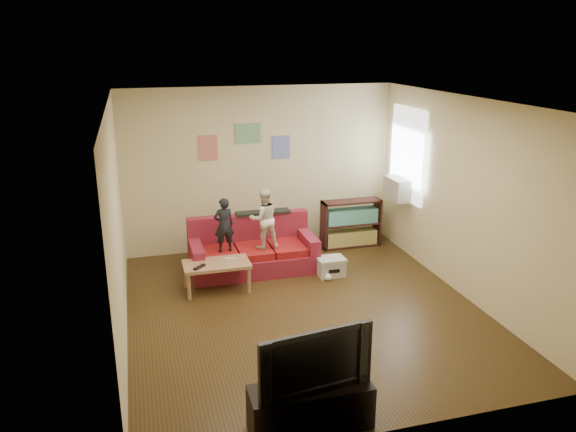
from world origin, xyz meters
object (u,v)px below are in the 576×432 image
object	(u,v)px
file_box	(331,266)
tv_stand	(310,407)
child_b	(264,219)
bookshelf	(351,226)
sofa	(253,252)
coffee_table	(217,267)
child_a	(224,225)
television	(311,357)

from	to	relation	value
file_box	tv_stand	distance (m)	3.49
child_b	bookshelf	world-z (taller)	child_b
sofa	coffee_table	world-z (taller)	sofa
child_a	television	distance (m)	3.62
sofa	tv_stand	world-z (taller)	sofa
television	child_b	bearing A→B (deg)	75.55
coffee_table	child_a	bearing A→B (deg)	66.86
child_a	file_box	bearing A→B (deg)	160.39
child_b	tv_stand	bearing A→B (deg)	78.97
television	tv_stand	bearing A→B (deg)	0.00
file_box	tv_stand	bearing A→B (deg)	-112.77
bookshelf	tv_stand	distance (m)	4.83
bookshelf	file_box	world-z (taller)	bookshelf
sofa	child_b	distance (m)	0.62
coffee_table	bookshelf	distance (m)	2.74
child_b	tv_stand	distance (m)	3.70
file_box	television	size ratio (longest dim) A/B	0.38
child_a	tv_stand	size ratio (longest dim) A/B	0.73
bookshelf	file_box	distance (m)	1.37
coffee_table	tv_stand	bearing A→B (deg)	-83.33
child_a	child_b	xyz separation A→B (m)	(0.60, 0.00, 0.05)
file_box	sofa	bearing A→B (deg)	152.37
sofa	tv_stand	size ratio (longest dim) A/B	1.69
file_box	television	xyz separation A→B (m)	(-1.35, -3.22, 0.58)
coffee_table	child_b	bearing A→B (deg)	29.78
coffee_table	sofa	bearing A→B (deg)	43.78
child_a	bookshelf	size ratio (longest dim) A/B	0.81
child_a	television	xyz separation A→B (m)	(0.18, -3.62, -0.08)
child_a	tv_stand	bearing A→B (deg)	87.80
child_b	file_box	bearing A→B (deg)	152.41
sofa	file_box	distance (m)	1.22
file_box	tv_stand	xyz separation A→B (m)	(-1.35, -3.22, 0.07)
bookshelf	sofa	bearing A→B (deg)	-163.08
file_box	tv_stand	size ratio (longest dim) A/B	0.37
sofa	coffee_table	xyz separation A→B (m)	(-0.65, -0.62, 0.08)
child_a	sofa	bearing A→B (deg)	-164.95
bookshelf	tv_stand	xyz separation A→B (m)	(-2.11, -4.34, -0.15)
child_b	bookshelf	bearing A→B (deg)	-161.14
bookshelf	tv_stand	bearing A→B (deg)	-115.89
bookshelf	file_box	bearing A→B (deg)	-123.97
child_a	coffee_table	xyz separation A→B (m)	(-0.19, -0.45, -0.45)
coffee_table	television	size ratio (longest dim) A/B	0.87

